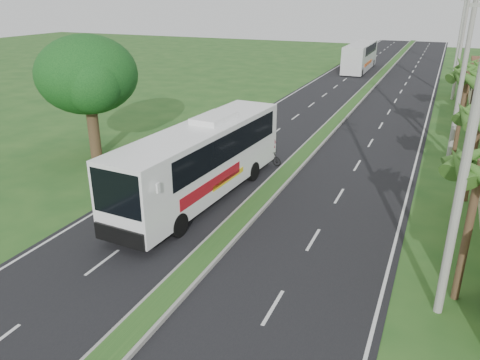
% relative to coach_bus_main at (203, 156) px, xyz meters
% --- Properties ---
extents(ground, '(180.00, 180.00, 0.00)m').
position_rel_coach_bus_main_xyz_m(ground, '(2.79, -7.09, -2.21)').
color(ground, '#224F1D').
rests_on(ground, ground).
extents(road_asphalt, '(14.00, 160.00, 0.02)m').
position_rel_coach_bus_main_xyz_m(road_asphalt, '(2.79, 12.91, -2.20)').
color(road_asphalt, black).
rests_on(road_asphalt, ground).
extents(median_strip, '(1.20, 160.00, 0.18)m').
position_rel_coach_bus_main_xyz_m(median_strip, '(2.79, 12.91, -2.11)').
color(median_strip, gray).
rests_on(median_strip, ground).
extents(lane_edge_left, '(0.12, 160.00, 0.01)m').
position_rel_coach_bus_main_xyz_m(lane_edge_left, '(-3.91, 12.91, -2.21)').
color(lane_edge_left, silver).
rests_on(lane_edge_left, ground).
extents(lane_edge_right, '(0.12, 160.00, 0.01)m').
position_rel_coach_bus_main_xyz_m(lane_edge_right, '(9.49, 12.91, -2.21)').
color(lane_edge_right, silver).
rests_on(lane_edge_right, ground).
extents(palm_verge_c, '(2.40, 2.40, 5.85)m').
position_rel_coach_bus_main_xyz_m(palm_verge_c, '(11.59, 11.91, 2.91)').
color(palm_verge_c, '#473321').
rests_on(palm_verge_c, ground).
extents(palm_verge_d, '(2.40, 2.40, 5.25)m').
position_rel_coach_bus_main_xyz_m(palm_verge_d, '(12.09, 20.91, 2.33)').
color(palm_verge_d, '#473321').
rests_on(palm_verge_d, ground).
extents(shade_tree, '(6.30, 6.00, 7.54)m').
position_rel_coach_bus_main_xyz_m(shade_tree, '(-9.32, 2.93, 2.81)').
color(shade_tree, '#473321').
rests_on(shade_tree, ground).
extents(utility_pole_a, '(1.60, 0.28, 11.00)m').
position_rel_coach_bus_main_xyz_m(utility_pole_a, '(11.29, -5.09, 3.46)').
color(utility_pole_a, gray).
rests_on(utility_pole_a, ground).
extents(utility_pole_b, '(3.20, 0.28, 12.00)m').
position_rel_coach_bus_main_xyz_m(utility_pole_b, '(11.26, 10.91, 4.04)').
color(utility_pole_b, gray).
rests_on(utility_pole_b, ground).
extents(utility_pole_c, '(1.60, 0.28, 11.00)m').
position_rel_coach_bus_main_xyz_m(utility_pole_c, '(11.29, 30.91, 3.46)').
color(utility_pole_c, gray).
rests_on(utility_pole_c, ground).
extents(utility_pole_d, '(1.60, 0.28, 10.50)m').
position_rel_coach_bus_main_xyz_m(utility_pole_d, '(11.29, 50.91, 3.21)').
color(utility_pole_d, gray).
rests_on(utility_pole_d, ground).
extents(coach_bus_main, '(3.39, 12.60, 4.03)m').
position_rel_coach_bus_main_xyz_m(coach_bus_main, '(0.00, 0.00, 0.00)').
color(coach_bus_main, white).
rests_on(coach_bus_main, ground).
extents(coach_bus_far, '(2.72, 12.06, 3.51)m').
position_rel_coach_bus_main_xyz_m(coach_bus_far, '(-0.53, 46.03, -0.22)').
color(coach_bus_far, silver).
rests_on(coach_bus_far, ground).
extents(motorcyclist, '(1.60, 0.80, 2.45)m').
position_rel_coach_bus_main_xyz_m(motorcyclist, '(1.40, 5.94, -1.24)').
color(motorcyclist, black).
rests_on(motorcyclist, ground).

